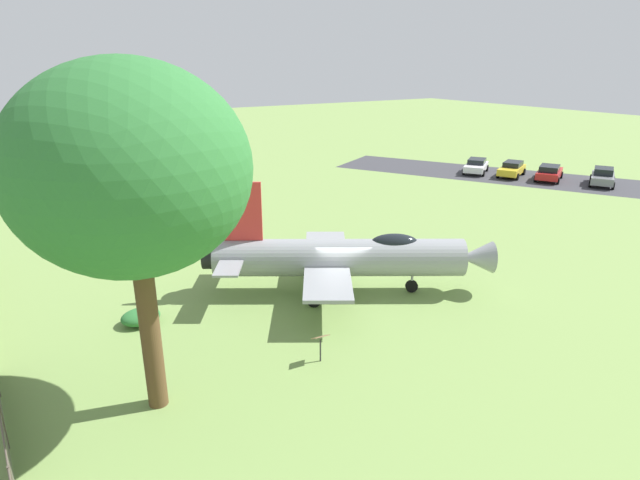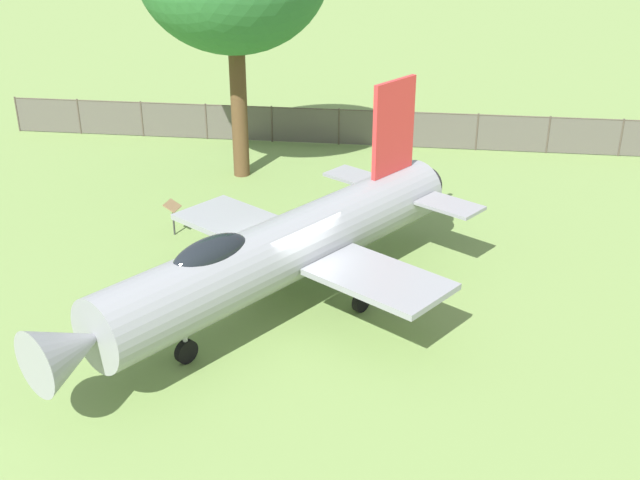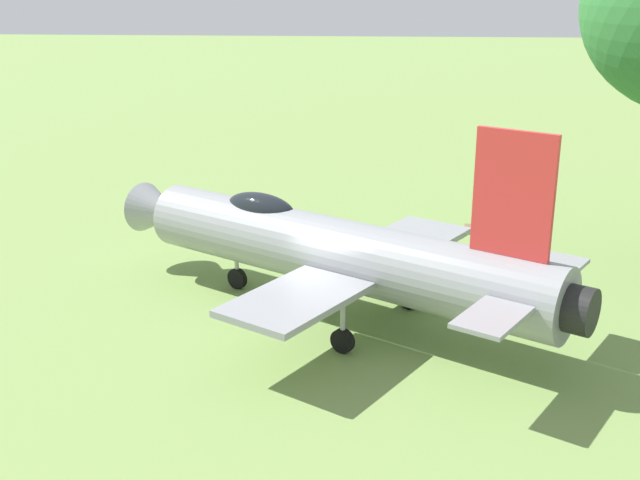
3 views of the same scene
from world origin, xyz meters
name	(u,v)px [view 1 (image 1 of 3)]	position (x,y,z in m)	size (l,w,h in m)	color
ground_plane	(339,292)	(0.00, 0.00, 0.00)	(200.00, 200.00, 0.00)	#75934C
parking_strip	(531,178)	(-29.85, -11.66, 0.00)	(37.86, 8.00, 0.00)	#38383D
display_jet	(347,257)	(-0.32, 0.19, 1.84)	(12.71, 9.59, 5.45)	gray
shade_tree	(130,171)	(9.78, 4.07, 7.72)	(6.79, 6.91, 10.79)	brown
shrub_near_fence	(141,317)	(8.93, -1.78, 0.32)	(1.64, 1.34, 0.63)	#2D7033
info_plaque	(320,341)	(3.95, 4.71, 0.85)	(0.63, 0.44, 1.14)	#333333
parked_car_gray	(603,176)	(-32.88, -6.54, 0.78)	(4.51, 3.66, 1.52)	slate
parked_car_red	(549,172)	(-30.53, -10.30, 0.75)	(4.78, 3.80, 1.44)	red
parked_car_yellow	(512,169)	(-29.00, -13.31, 0.74)	(4.61, 3.46, 1.41)	gold
parked_car_white	(476,166)	(-27.31, -16.27, 0.73)	(4.51, 3.89, 1.38)	silver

